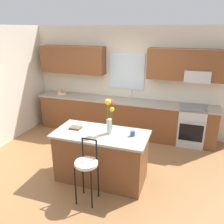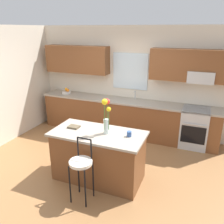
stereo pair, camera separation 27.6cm
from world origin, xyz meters
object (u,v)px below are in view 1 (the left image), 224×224
(kitchen_island, at_px, (101,156))
(mug_ceramic, at_px, (133,133))
(cookbook, at_px, (76,128))
(fruit_bowl_oranges, at_px, (62,92))
(flower_vase, at_px, (109,113))
(oven_range, at_px, (191,126))
(bar_stool_near, at_px, (87,166))

(kitchen_island, height_order, mug_ceramic, mug_ceramic)
(kitchen_island, relative_size, cookbook, 8.19)
(mug_ceramic, relative_size, fruit_bowl_oranges, 0.37)
(flower_vase, relative_size, mug_ceramic, 6.98)
(mug_ceramic, bearing_deg, fruit_bowl_oranges, 141.55)
(kitchen_island, distance_m, mug_ceramic, 0.75)
(oven_range, bearing_deg, bar_stool_near, -120.07)
(mug_ceramic, bearing_deg, oven_range, 63.49)
(bar_stool_near, bearing_deg, oven_range, 59.93)
(bar_stool_near, bearing_deg, fruit_bowl_oranges, 126.00)
(kitchen_island, bearing_deg, mug_ceramic, 6.81)
(cookbook, height_order, fruit_bowl_oranges, fruit_bowl_oranges)
(flower_vase, relative_size, cookbook, 3.14)
(mug_ceramic, xyz_separation_m, fruit_bowl_oranges, (-2.47, 1.96, 0.01))
(kitchen_island, distance_m, cookbook, 0.69)
(bar_stool_near, height_order, flower_vase, flower_vase)
(cookbook, bearing_deg, fruit_bowl_oranges, 125.50)
(flower_vase, bearing_deg, oven_range, 55.15)
(kitchen_island, height_order, bar_stool_near, bar_stool_near)
(flower_vase, bearing_deg, kitchen_island, -167.15)
(flower_vase, xyz_separation_m, cookbook, (-0.64, 0.00, -0.36))
(kitchen_island, relative_size, mug_ceramic, 18.19)
(bar_stool_near, distance_m, mug_ceramic, 0.93)
(bar_stool_near, xyz_separation_m, flower_vase, (0.14, 0.65, 0.66))
(bar_stool_near, bearing_deg, cookbook, 127.50)
(mug_ceramic, distance_m, fruit_bowl_oranges, 3.15)
(oven_range, bearing_deg, mug_ceramic, -116.51)
(bar_stool_near, bearing_deg, kitchen_island, 90.00)
(oven_range, height_order, flower_vase, flower_vase)
(kitchen_island, xyz_separation_m, flower_vase, (0.14, 0.03, 0.83))
(cookbook, bearing_deg, bar_stool_near, -52.50)
(flower_vase, xyz_separation_m, mug_ceramic, (0.40, 0.03, -0.33))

